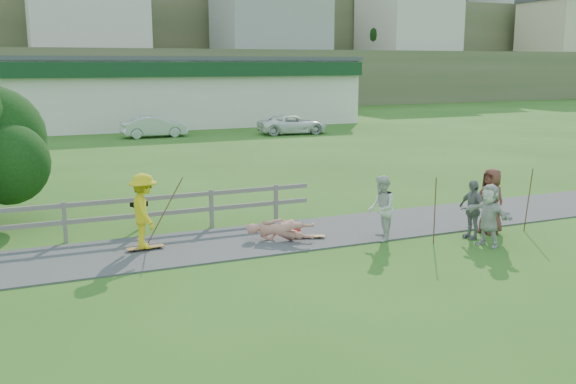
% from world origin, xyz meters
% --- Properties ---
extents(ground, '(260.00, 260.00, 0.00)m').
position_xyz_m(ground, '(0.00, 0.00, 0.00)').
color(ground, '#2E5C1A').
rests_on(ground, ground).
extents(path, '(34.00, 3.00, 0.04)m').
position_xyz_m(path, '(0.00, 1.50, 0.02)').
color(path, '#3D3D3F').
rests_on(path, ground).
extents(fence, '(15.05, 0.10, 1.10)m').
position_xyz_m(fence, '(-4.62, 3.30, 0.72)').
color(fence, slate).
rests_on(fence, ground).
extents(strip_mall, '(32.50, 10.75, 5.10)m').
position_xyz_m(strip_mall, '(4.00, 34.94, 2.58)').
color(strip_mall, silver).
rests_on(strip_mall, ground).
extents(skater_rider, '(0.75, 1.24, 1.88)m').
position_xyz_m(skater_rider, '(-2.23, 1.67, 0.94)').
color(skater_rider, yellow).
rests_on(skater_rider, ground).
extents(skater_fallen, '(1.30, 1.72, 0.64)m').
position_xyz_m(skater_fallen, '(1.21, 1.10, 0.32)').
color(skater_fallen, tan).
rests_on(skater_fallen, ground).
extents(spectator_a, '(0.96, 1.05, 1.75)m').
position_xyz_m(spectator_a, '(3.72, 0.16, 0.88)').
color(spectator_a, silver).
rests_on(spectator_a, ground).
extents(spectator_b, '(0.45, 0.96, 1.60)m').
position_xyz_m(spectator_b, '(6.09, -0.61, 0.80)').
color(spectator_b, gray).
rests_on(spectator_b, ground).
extents(spectator_c, '(0.69, 0.96, 1.82)m').
position_xyz_m(spectator_c, '(6.89, -0.39, 0.91)').
color(spectator_c, brown).
rests_on(spectator_c, ground).
extents(spectator_d, '(0.83, 1.59, 1.64)m').
position_xyz_m(spectator_d, '(5.98, -1.39, 0.82)').
color(spectator_d, beige).
rests_on(spectator_d, ground).
extents(car_silver, '(4.09, 1.45, 1.34)m').
position_xyz_m(car_silver, '(3.30, 26.68, 0.67)').
color(car_silver, silver).
rests_on(car_silver, ground).
extents(car_white, '(4.74, 2.50, 1.27)m').
position_xyz_m(car_white, '(12.13, 24.90, 0.64)').
color(car_white, white).
rests_on(car_white, ground).
extents(bbq, '(0.49, 0.44, 0.88)m').
position_xyz_m(bbq, '(-1.94, 3.93, 0.44)').
color(bbq, black).
rests_on(bbq, ground).
extents(longboard_rider, '(0.94, 0.27, 0.10)m').
position_xyz_m(longboard_rider, '(-2.23, 1.67, 0.05)').
color(longboard_rider, brown).
rests_on(longboard_rider, ground).
extents(longboard_fallen, '(0.86, 0.48, 0.09)m').
position_xyz_m(longboard_fallen, '(2.01, 1.00, 0.05)').
color(longboard_fallen, brown).
rests_on(longboard_fallen, ground).
extents(helmet, '(0.29, 0.29, 0.29)m').
position_xyz_m(helmet, '(1.81, 1.45, 0.15)').
color(helmet, red).
rests_on(helmet, ground).
extents(pole_rider, '(0.03, 0.03, 2.02)m').
position_xyz_m(pole_rider, '(-1.63, 2.07, 1.01)').
color(pole_rider, brown).
rests_on(pole_rider, ground).
extents(pole_spec_left, '(0.03, 0.03, 1.77)m').
position_xyz_m(pole_spec_left, '(4.81, -0.68, 0.89)').
color(pole_spec_left, brown).
rests_on(pole_spec_left, ground).
extents(pole_spec_right, '(0.03, 0.03, 1.79)m').
position_xyz_m(pole_spec_right, '(8.01, -0.64, 0.90)').
color(pole_spec_right, brown).
rests_on(pole_spec_right, ground).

